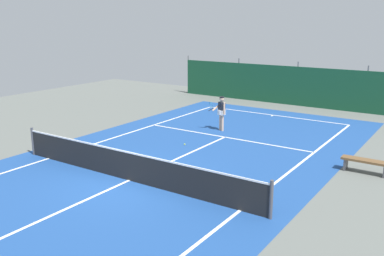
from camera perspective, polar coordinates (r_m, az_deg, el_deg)
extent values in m
plane|color=slate|center=(14.26, -8.42, -7.01)|extent=(36.00, 36.00, 0.00)
cube|color=#1E478C|center=(14.26, -8.42, -7.00)|extent=(11.02, 26.60, 0.01)
cube|color=white|center=(24.03, 10.90, 1.72)|extent=(8.22, 0.10, 0.01)
cube|color=white|center=(17.16, -18.70, -3.89)|extent=(0.10, 23.80, 0.01)
cube|color=white|center=(12.08, 6.50, -10.96)|extent=(0.10, 23.80, 0.01)
cube|color=white|center=(19.21, 4.43, -1.23)|extent=(8.22, 0.10, 0.01)
cube|color=white|center=(14.26, -8.42, -6.97)|extent=(0.10, 12.80, 0.01)
cube|color=white|center=(23.89, 10.76, 1.65)|extent=(0.10, 0.30, 0.01)
cube|color=black|center=(14.10, -8.49, -5.21)|extent=(9.92, 0.03, 0.95)
cube|color=white|center=(13.94, -8.57, -3.27)|extent=(9.92, 0.04, 0.05)
cylinder|color=#47474C|center=(17.71, -20.63, -1.68)|extent=(0.10, 0.10, 1.10)
cylinder|color=#47474C|center=(11.52, 10.61, -9.48)|extent=(0.10, 0.10, 1.10)
cube|color=#14472D|center=(26.95, 13.90, 5.49)|extent=(16.22, 0.06, 2.40)
cylinder|color=#595B60|center=(30.66, -0.50, 7.22)|extent=(0.08, 0.08, 2.70)
cylinder|color=#595B60|center=(28.60, 6.28, 6.61)|extent=(0.08, 0.08, 2.70)
cylinder|color=#595B60|center=(26.98, 13.96, 5.82)|extent=(0.08, 0.08, 2.70)
cylinder|color=#595B60|center=(25.91, 22.42, 4.82)|extent=(0.08, 0.08, 2.70)
cube|color=#234C1E|center=(27.61, 14.25, 4.30)|extent=(14.60, 0.70, 1.10)
cylinder|color=#D8AD8C|center=(20.23, 4.12, 0.74)|extent=(0.12, 0.12, 0.82)
cylinder|color=#D8AD8C|center=(20.40, 3.84, 0.86)|extent=(0.12, 0.12, 0.82)
cylinder|color=white|center=(20.20, 4.01, 2.15)|extent=(0.40, 0.40, 0.22)
cube|color=#1E232D|center=(20.16, 4.02, 2.71)|extent=(0.41, 0.35, 0.56)
sphere|color=#D8AD8C|center=(20.08, 4.04, 3.91)|extent=(0.22, 0.22, 0.22)
cylinder|color=black|center=(20.06, 4.04, 4.16)|extent=(0.23, 0.23, 0.04)
cylinder|color=#D8AD8C|center=(19.96, 4.35, 2.66)|extent=(0.09, 0.09, 0.58)
cylinder|color=#D8AD8C|center=(20.29, 3.40, 2.87)|extent=(0.34, 0.50, 0.41)
cylinder|color=black|center=(20.21, 2.58, 2.51)|extent=(0.16, 0.25, 0.13)
torus|color=teal|center=(20.17, 2.59, 3.13)|extent=(0.33, 0.26, 0.29)
sphere|color=#CCDB33|center=(17.98, -1.00, -2.21)|extent=(0.07, 0.07, 0.07)
cube|color=black|center=(30.22, 16.07, 5.35)|extent=(2.10, 4.32, 0.80)
cube|color=#2D333D|center=(30.13, 16.16, 6.62)|extent=(1.66, 2.00, 0.56)
cylinder|color=black|center=(31.81, 15.41, 5.09)|extent=(0.27, 0.65, 0.64)
cylinder|color=black|center=(31.17, 18.46, 4.68)|extent=(0.27, 0.65, 0.64)
cylinder|color=black|center=(29.45, 13.43, 4.50)|extent=(0.27, 0.65, 0.64)
cylinder|color=black|center=(28.76, 16.69, 4.06)|extent=(0.27, 0.65, 0.64)
cube|color=brown|center=(15.80, 22.35, -4.10)|extent=(1.60, 0.40, 0.08)
cube|color=#4C4C51|center=(16.00, 20.00, -4.51)|extent=(0.08, 0.36, 0.45)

